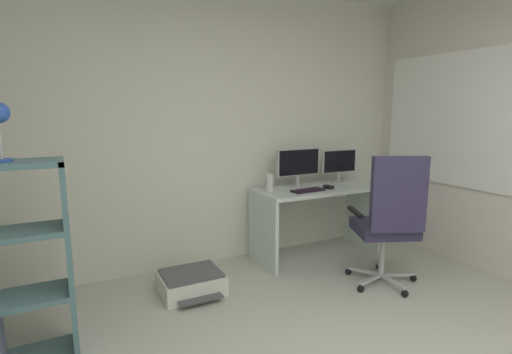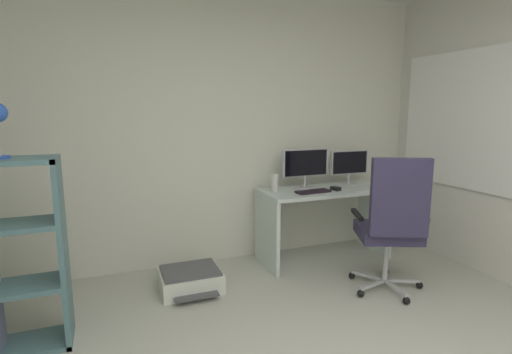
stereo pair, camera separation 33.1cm
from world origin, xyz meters
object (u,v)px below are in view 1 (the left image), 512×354
(keyboard, at_px, (308,190))
(desktop_speaker, at_px, (270,183))
(printer, at_px, (191,282))
(office_chair, at_px, (390,217))
(computer_mouse, at_px, (329,187))
(monitor_secondary, at_px, (339,163))
(desk, at_px, (317,206))
(monitor_main, at_px, (298,164))

(keyboard, bearing_deg, desktop_speaker, 146.85)
(keyboard, height_order, printer, keyboard)
(desktop_speaker, relative_size, office_chair, 0.15)
(computer_mouse, height_order, office_chair, office_chair)
(keyboard, distance_m, desktop_speaker, 0.38)
(monitor_secondary, relative_size, printer, 0.86)
(computer_mouse, xyz_separation_m, office_chair, (0.03, -0.80, -0.12))
(monitor_secondary, xyz_separation_m, office_chair, (-0.27, -1.01, -0.32))
(desk, bearing_deg, office_chair, -84.59)
(keyboard, bearing_deg, desk, 27.58)
(desk, distance_m, office_chair, 0.92)
(monitor_main, distance_m, office_chair, 1.10)
(desk, bearing_deg, desktop_speaker, 173.99)
(monitor_secondary, height_order, desktop_speaker, monitor_secondary)
(computer_mouse, distance_m, printer, 1.64)
(printer, bearing_deg, computer_mouse, 4.68)
(monitor_secondary, xyz_separation_m, computer_mouse, (-0.29, -0.21, -0.20))
(printer, bearing_deg, keyboard, 4.88)
(monitor_main, distance_m, desktop_speaker, 0.40)
(monitor_main, relative_size, keyboard, 1.48)
(computer_mouse, xyz_separation_m, desktop_speaker, (-0.59, 0.16, 0.07))
(desk, bearing_deg, monitor_main, 148.91)
(monitor_secondary, height_order, keyboard, monitor_secondary)
(keyboard, xyz_separation_m, computer_mouse, (0.26, 0.02, 0.01))
(office_chair, bearing_deg, desktop_speaker, 122.58)
(office_chair, relative_size, printer, 2.28)
(monitor_secondary, bearing_deg, office_chair, -104.81)
(monitor_main, xyz_separation_m, desktop_speaker, (-0.36, -0.05, -0.16))
(computer_mouse, distance_m, office_chair, 0.81)
(desk, distance_m, keyboard, 0.32)
(office_chair, distance_m, printer, 1.76)
(monitor_main, bearing_deg, monitor_secondary, 0.01)
(computer_mouse, bearing_deg, printer, 176.01)
(office_chair, bearing_deg, monitor_secondary, 75.19)
(monitor_main, relative_size, computer_mouse, 5.04)
(monitor_secondary, height_order, office_chair, office_chair)
(desk, relative_size, monitor_secondary, 3.00)
(desk, xyz_separation_m, printer, (-1.44, -0.23, -0.44))
(keyboard, xyz_separation_m, printer, (-1.24, -0.11, -0.65))
(keyboard, bearing_deg, computer_mouse, -0.25)
(desk, distance_m, desktop_speaker, 0.61)
(keyboard, relative_size, office_chair, 0.29)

